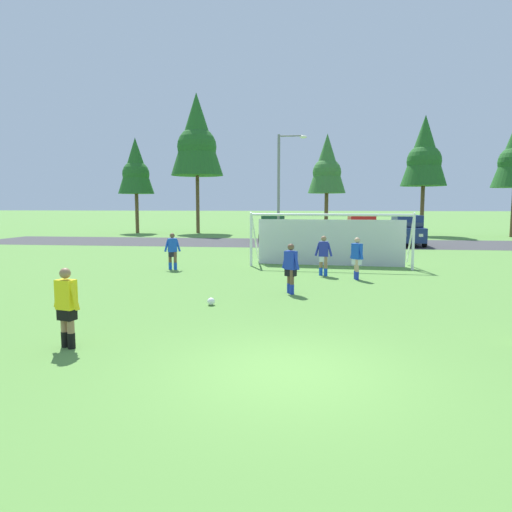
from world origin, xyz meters
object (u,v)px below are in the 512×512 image
at_px(soccer_ball, 211,301).
at_px(player_trailing_back, 291,269).
at_px(parked_car_slot_far_left, 273,227).
at_px(parked_car_slot_center, 407,230).
at_px(player_midfield_center, 357,258).
at_px(street_lamp, 281,190).
at_px(parked_car_slot_center_left, 361,229).
at_px(referee, 67,308).
at_px(player_winger_right, 173,251).
at_px(parked_car_slot_left, 315,232).
at_px(player_defender_far, 323,256).
at_px(soccer_goal, 330,239).

height_order(soccer_ball, player_trailing_back, player_trailing_back).
height_order(parked_car_slot_far_left, parked_car_slot_center, same).
bearing_deg(player_midfield_center, street_lamp, 106.97).
distance_m(player_trailing_back, parked_car_slot_center_left, 19.96).
relative_size(referee, player_winger_right, 1.00).
height_order(parked_car_slot_left, parked_car_slot_center, parked_car_slot_center).
height_order(player_defender_far, parked_car_slot_center_left, parked_car_slot_center_left).
relative_size(player_midfield_center, parked_car_slot_center_left, 0.35).
bearing_deg(player_trailing_back, player_midfield_center, 52.99).
distance_m(soccer_ball, referee, 4.73).
relative_size(referee, parked_car_slot_far_left, 0.35).
xyz_separation_m(parked_car_slot_far_left, parked_car_slot_left, (3.28, -2.23, -0.24)).
bearing_deg(player_trailing_back, player_winger_right, 138.41).
bearing_deg(parked_car_slot_far_left, player_trailing_back, -83.31).
bearing_deg(soccer_ball, parked_car_slot_left, 82.02).
distance_m(parked_car_slot_far_left, parked_car_slot_center, 10.10).
relative_size(player_trailing_back, parked_car_slot_center, 0.35).
bearing_deg(parked_car_slot_far_left, player_defender_far, -78.18).
relative_size(parked_car_slot_left, parked_car_slot_center_left, 0.91).
xyz_separation_m(referee, parked_car_slot_center_left, (8.37, 25.80, 0.29)).
relative_size(player_winger_right, street_lamp, 0.22).
bearing_deg(parked_car_slot_far_left, parked_car_slot_left, -34.16).
bearing_deg(street_lamp, soccer_goal, -71.32).
bearing_deg(parked_car_slot_center, player_defender_far, -112.31).
distance_m(player_midfield_center, parked_car_slot_center_left, 16.43).
height_order(parked_car_slot_center_left, parked_car_slot_center, same).
relative_size(parked_car_slot_far_left, street_lamp, 0.63).
bearing_deg(parked_car_slot_left, referee, -101.06).
relative_size(player_trailing_back, parked_car_slot_left, 0.39).
xyz_separation_m(parked_car_slot_center, street_lamp, (-8.81, -3.23, 2.77)).
distance_m(soccer_goal, player_defender_far, 3.18).
distance_m(player_midfield_center, player_winger_right, 8.12).
xyz_separation_m(player_winger_right, parked_car_slot_far_left, (3.03, 16.42, 0.29)).
bearing_deg(soccer_goal, player_trailing_back, -101.92).
distance_m(player_midfield_center, parked_car_slot_left, 16.01).
height_order(player_trailing_back, street_lamp, street_lamp).
distance_m(soccer_goal, player_trailing_back, 7.25).
bearing_deg(soccer_goal, player_midfield_center, -76.98).
bearing_deg(player_midfield_center, parked_car_slot_center_left, 83.75).
xyz_separation_m(referee, parked_car_slot_far_left, (1.68, 27.62, 0.29)).
bearing_deg(player_trailing_back, street_lamp, 95.30).
xyz_separation_m(soccer_goal, parked_car_slot_center, (5.85, 12.00, -0.18)).
bearing_deg(parked_car_slot_far_left, soccer_goal, -74.33).
bearing_deg(player_winger_right, parked_car_slot_center, 47.72).
bearing_deg(parked_car_slot_left, player_winger_right, -113.99).
distance_m(player_midfield_center, parked_car_slot_center, 16.66).
bearing_deg(player_defender_far, parked_car_slot_far_left, 101.82).
relative_size(parked_car_slot_left, parked_car_slot_center, 0.91).
bearing_deg(soccer_ball, parked_car_slot_far_left, 90.77).
xyz_separation_m(soccer_ball, player_trailing_back, (2.19, 2.05, 0.71)).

